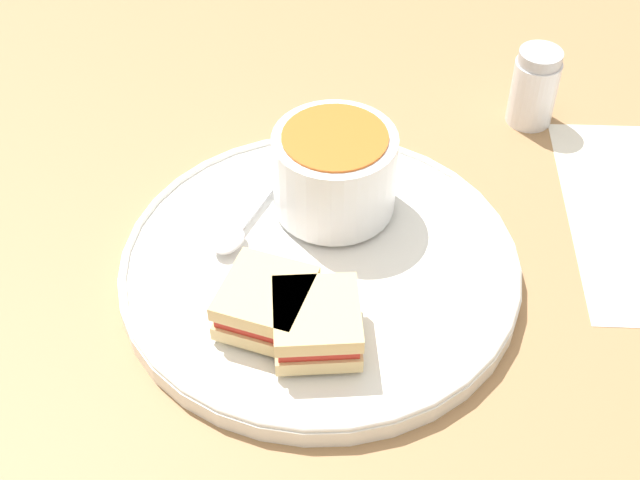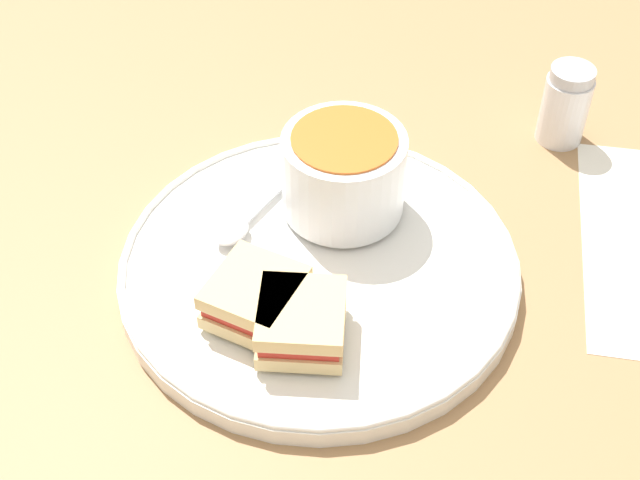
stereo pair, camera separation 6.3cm
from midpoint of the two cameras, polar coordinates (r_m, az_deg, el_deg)
ground_plane at (r=0.73m, az=2.47°, el=-2.40°), size 2.40×2.40×0.00m
plate at (r=0.72m, az=2.49°, el=-1.83°), size 0.32×0.32×0.02m
soup_bowl at (r=0.74m, az=4.02°, el=4.22°), size 0.10×0.10×0.07m
spoon at (r=0.74m, az=-2.83°, el=0.73°), size 0.07×0.10×0.01m
sandwich_half_near at (r=0.67m, az=-1.41°, el=-3.81°), size 0.09×0.09×0.03m
sandwich_half_far at (r=0.65m, az=1.66°, el=-5.42°), size 0.07×0.07×0.03m
salt_shaker at (r=0.88m, az=17.49°, el=8.16°), size 0.04×0.04×0.08m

